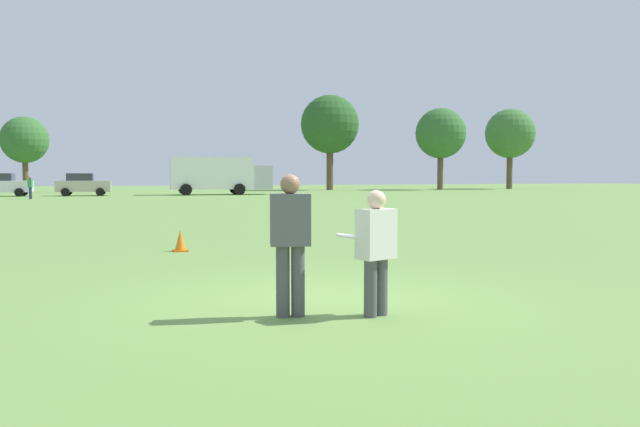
% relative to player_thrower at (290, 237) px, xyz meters
% --- Properties ---
extents(ground_plane, '(189.66, 189.66, 0.00)m').
position_rel_player_thrower_xyz_m(ground_plane, '(0.72, 0.87, -0.95)').
color(ground_plane, '#6B9347').
extents(player_thrower, '(0.51, 0.36, 1.69)m').
position_rel_player_thrower_xyz_m(player_thrower, '(0.00, 0.00, 0.00)').
color(player_thrower, '#4C4C51').
rests_on(player_thrower, ground).
extents(player_defender, '(0.52, 0.40, 1.50)m').
position_rel_player_thrower_xyz_m(player_defender, '(0.97, -0.30, -0.12)').
color(player_defender, '#4C4C51').
rests_on(player_defender, ground).
extents(frisbee, '(0.27, 0.27, 0.08)m').
position_rel_player_thrower_xyz_m(frisbee, '(0.66, -0.15, -0.00)').
color(frisbee, white).
extents(traffic_cone, '(0.32, 0.32, 0.48)m').
position_rel_player_thrower_xyz_m(traffic_cone, '(-0.48, 6.99, -0.72)').
color(traffic_cone, '#D8590C').
rests_on(traffic_cone, ground).
extents(parked_car_center, '(4.30, 2.41, 1.82)m').
position_rel_player_thrower_xyz_m(parked_car_center, '(-9.53, 48.27, -0.03)').
color(parked_car_center, silver).
rests_on(parked_car_center, ground).
extents(parked_car_mid_right, '(4.30, 2.41, 1.82)m').
position_rel_player_thrower_xyz_m(parked_car_mid_right, '(-3.55, 47.62, -0.03)').
color(parked_car_mid_right, '#B7AD99').
rests_on(parked_car_mid_right, ground).
extents(box_truck, '(8.63, 3.33, 3.18)m').
position_rel_player_thrower_xyz_m(box_truck, '(7.36, 46.83, 0.80)').
color(box_truck, white).
rests_on(box_truck, ground).
extents(bystander_sideline_watcher, '(0.31, 0.47, 1.60)m').
position_rel_player_thrower_xyz_m(bystander_sideline_watcher, '(-6.85, 41.41, -0.05)').
color(bystander_sideline_watcher, '#1E234C').
rests_on(bystander_sideline_watcher, ground).
extents(tree_center_elm, '(4.58, 4.58, 7.45)m').
position_rel_player_thrower_xyz_m(tree_center_elm, '(-9.24, 61.65, 4.17)').
color(tree_center_elm, brown).
rests_on(tree_center_elm, ground).
extents(tree_east_birch, '(6.54, 6.54, 10.63)m').
position_rel_player_thrower_xyz_m(tree_east_birch, '(22.18, 59.82, 6.36)').
color(tree_east_birch, brown).
rests_on(tree_east_birch, ground).
extents(tree_east_oak, '(5.71, 5.71, 9.28)m').
position_rel_player_thrower_xyz_m(tree_east_oak, '(34.44, 56.66, 5.43)').
color(tree_east_oak, brown).
rests_on(tree_east_oak, ground).
extents(tree_far_east_pine, '(5.99, 5.99, 9.73)m').
position_rel_player_thrower_xyz_m(tree_far_east_pine, '(44.92, 58.29, 5.74)').
color(tree_far_east_pine, brown).
rests_on(tree_far_east_pine, ground).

